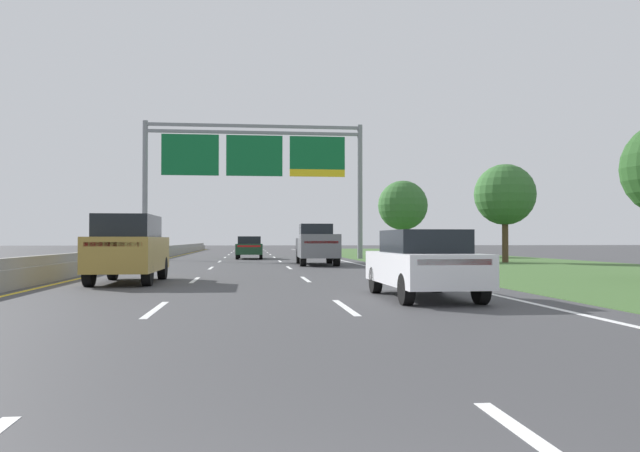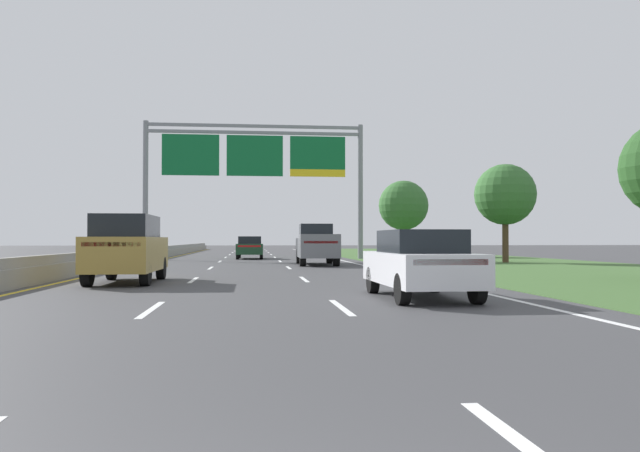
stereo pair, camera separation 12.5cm
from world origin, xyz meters
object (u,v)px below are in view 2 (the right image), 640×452
at_px(roadside_tree_far, 403,206).
at_px(overhead_sign_gantry, 255,162).
at_px(car_darkgreen_centre_lane_sedan, 250,247).
at_px(car_white_right_lane_sedan, 420,263).
at_px(pickup_truck_grey, 317,245).
at_px(car_gold_left_lane_suv, 127,248).
at_px(roadside_tree_mid, 505,195).

bearing_deg(roadside_tree_far, overhead_sign_gantry, -150.78).
relative_size(car_darkgreen_centre_lane_sedan, car_white_right_lane_sedan, 1.00).
distance_m(pickup_truck_grey, car_gold_left_lane_suv, 15.26).
relative_size(car_darkgreen_centre_lane_sedan, roadside_tree_mid, 0.77).
height_order(car_gold_left_lane_suv, car_darkgreen_centre_lane_sedan, car_gold_left_lane_suv).
height_order(pickup_truck_grey, roadside_tree_far, roadside_tree_far).
height_order(pickup_truck_grey, car_white_right_lane_sedan, pickup_truck_grey).
relative_size(car_darkgreen_centre_lane_sedan, roadside_tree_far, 0.72).
xyz_separation_m(overhead_sign_gantry, roadside_tree_far, (12.04, 6.73, -2.57)).
distance_m(overhead_sign_gantry, car_darkgreen_centre_lane_sedan, 5.99).
xyz_separation_m(car_darkgreen_centre_lane_sedan, roadside_tree_far, (12.36, 5.53, 3.29)).
xyz_separation_m(overhead_sign_gantry, pickup_truck_grey, (3.25, -10.01, -5.60)).
xyz_separation_m(pickup_truck_grey, roadside_tree_mid, (11.26, 1.89, 2.89)).
bearing_deg(car_darkgreen_centre_lane_sedan, roadside_tree_mid, -121.14).
bearing_deg(overhead_sign_gantry, car_gold_left_lane_suv, -99.97).
xyz_separation_m(car_gold_left_lane_suv, roadside_tree_far, (16.15, 30.11, 3.01)).
bearing_deg(roadside_tree_far, car_white_right_lane_sedan, -103.04).
relative_size(overhead_sign_gantry, pickup_truck_grey, 2.76).
height_order(pickup_truck_grey, car_gold_left_lane_suv, pickup_truck_grey).
relative_size(pickup_truck_grey, car_darkgreen_centre_lane_sedan, 1.23).
bearing_deg(overhead_sign_gantry, pickup_truck_grey, -72.02).
height_order(overhead_sign_gantry, car_darkgreen_centre_lane_sedan, overhead_sign_gantry).
bearing_deg(overhead_sign_gantry, roadside_tree_far, 29.22).
xyz_separation_m(pickup_truck_grey, car_darkgreen_centre_lane_sedan, (-3.57, 11.21, -0.26)).
height_order(roadside_tree_mid, roadside_tree_far, roadside_tree_far).
relative_size(roadside_tree_mid, roadside_tree_far, 0.94).
bearing_deg(pickup_truck_grey, roadside_tree_far, -26.20).
bearing_deg(car_gold_left_lane_suv, roadside_tree_far, -28.11).
distance_m(car_darkgreen_centre_lane_sedan, roadside_tree_mid, 17.79).
xyz_separation_m(car_darkgreen_centre_lane_sedan, roadside_tree_mid, (14.83, -9.32, 3.15)).
bearing_deg(car_white_right_lane_sedan, roadside_tree_mid, -27.73).
xyz_separation_m(car_gold_left_lane_suv, car_darkgreen_centre_lane_sedan, (3.79, 24.59, -0.28)).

